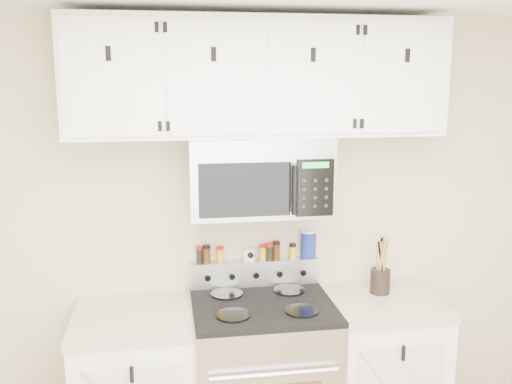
% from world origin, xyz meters
% --- Properties ---
extents(back_wall, '(3.50, 0.01, 2.50)m').
position_xyz_m(back_wall, '(0.00, 1.75, 1.25)').
color(back_wall, '#C0B190').
rests_on(back_wall, floor).
extents(range, '(0.76, 0.65, 1.10)m').
position_xyz_m(range, '(0.00, 1.43, 0.49)').
color(range, '#B7B7BA').
rests_on(range, floor).
extents(base_cabinet_right, '(0.64, 0.62, 0.92)m').
position_xyz_m(base_cabinet_right, '(0.69, 1.45, 0.46)').
color(base_cabinet_right, white).
rests_on(base_cabinet_right, floor).
extents(microwave, '(0.76, 0.44, 0.42)m').
position_xyz_m(microwave, '(0.00, 1.55, 1.63)').
color(microwave, '#9E9EA3').
rests_on(microwave, back_wall).
extents(upper_cabinets, '(2.00, 0.35, 0.62)m').
position_xyz_m(upper_cabinets, '(-0.00, 1.58, 2.15)').
color(upper_cabinets, white).
rests_on(upper_cabinets, back_wall).
extents(utensil_crock, '(0.11, 0.11, 0.33)m').
position_xyz_m(utensil_crock, '(0.71, 1.54, 1.00)').
color(utensil_crock, black).
rests_on(utensil_crock, base_cabinet_right).
extents(kitchen_timer, '(0.08, 0.07, 0.07)m').
position_xyz_m(kitchen_timer, '(-0.03, 1.71, 1.14)').
color(kitchen_timer, white).
rests_on(kitchen_timer, range).
extents(salt_canister, '(0.09, 0.09, 0.17)m').
position_xyz_m(salt_canister, '(0.32, 1.71, 1.18)').
color(salt_canister, navy).
rests_on(salt_canister, range).
extents(spice_jar_0, '(0.04, 0.04, 0.10)m').
position_xyz_m(spice_jar_0, '(-0.32, 1.71, 1.15)').
color(spice_jar_0, black).
rests_on(spice_jar_0, range).
extents(spice_jar_1, '(0.05, 0.05, 0.10)m').
position_xyz_m(spice_jar_1, '(-0.28, 1.71, 1.15)').
color(spice_jar_1, '#462510').
rests_on(spice_jar_1, range).
extents(spice_jar_2, '(0.04, 0.04, 0.09)m').
position_xyz_m(spice_jar_2, '(-0.20, 1.71, 1.15)').
color(spice_jar_2, gold).
rests_on(spice_jar_2, range).
extents(spice_jar_3, '(0.04, 0.04, 0.09)m').
position_xyz_m(spice_jar_3, '(0.05, 1.71, 1.15)').
color(spice_jar_3, gold).
rests_on(spice_jar_3, range).
extents(spice_jar_4, '(0.05, 0.05, 0.10)m').
position_xyz_m(spice_jar_4, '(0.09, 1.71, 1.15)').
color(spice_jar_4, black).
rests_on(spice_jar_4, range).
extents(spice_jar_5, '(0.04, 0.04, 0.11)m').
position_xyz_m(spice_jar_5, '(0.13, 1.71, 1.15)').
color(spice_jar_5, '#452510').
rests_on(spice_jar_5, range).
extents(spice_jar_6, '(0.04, 0.04, 0.09)m').
position_xyz_m(spice_jar_6, '(0.23, 1.71, 1.14)').
color(spice_jar_6, gold).
rests_on(spice_jar_6, range).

